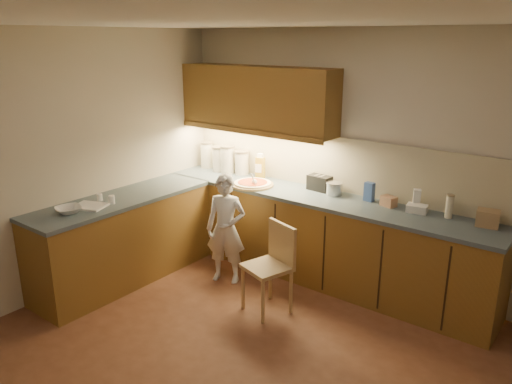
# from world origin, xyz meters

# --- Properties ---
(room) EXTENTS (4.54, 4.50, 2.62)m
(room) POSITION_xyz_m (0.00, 0.00, 1.68)
(room) COLOR brown
(room) RESTS_ON ground
(l_counter) EXTENTS (3.77, 2.62, 0.92)m
(l_counter) POSITION_xyz_m (-0.92, 1.25, 0.46)
(l_counter) COLOR brown
(l_counter) RESTS_ON ground
(backsplash) EXTENTS (3.75, 0.02, 0.58)m
(backsplash) POSITION_xyz_m (-0.38, 1.99, 1.21)
(backsplash) COLOR #BFB594
(backsplash) RESTS_ON l_counter
(upper_cabinets) EXTENTS (1.95, 0.36, 0.73)m
(upper_cabinets) POSITION_xyz_m (-1.27, 1.82, 1.85)
(upper_cabinets) COLOR brown
(upper_cabinets) RESTS_ON ground
(pizza_on_board) EXTENTS (0.47, 0.47, 0.19)m
(pizza_on_board) POSITION_xyz_m (-1.13, 1.57, 0.94)
(pizza_on_board) COLOR tan
(pizza_on_board) RESTS_ON l_counter
(child) EXTENTS (0.50, 0.42, 1.17)m
(child) POSITION_xyz_m (-1.07, 1.04, 0.58)
(child) COLOR silver
(child) RESTS_ON ground
(wooden_chair) EXTENTS (0.48, 0.48, 0.85)m
(wooden_chair) POSITION_xyz_m (-0.33, 0.86, 0.49)
(wooden_chair) COLOR tan
(wooden_chair) RESTS_ON ground
(mixing_bowl) EXTENTS (0.29, 0.29, 0.06)m
(mixing_bowl) POSITION_xyz_m (-1.95, -0.19, 0.95)
(mixing_bowl) COLOR silver
(mixing_bowl) RESTS_ON l_counter
(canister_a) EXTENTS (0.16, 0.16, 0.33)m
(canister_a) POSITION_xyz_m (-2.09, 1.86, 1.08)
(canister_a) COLOR white
(canister_a) RESTS_ON l_counter
(canister_b) EXTENTS (0.18, 0.18, 0.31)m
(canister_b) POSITION_xyz_m (-1.85, 1.83, 1.08)
(canister_b) COLOR silver
(canister_b) RESTS_ON l_counter
(canister_c) EXTENTS (0.18, 0.18, 0.33)m
(canister_c) POSITION_xyz_m (-1.72, 1.82, 1.09)
(canister_c) COLOR beige
(canister_c) RESTS_ON l_counter
(canister_d) EXTENTS (0.18, 0.18, 0.29)m
(canister_d) POSITION_xyz_m (-1.54, 1.88, 1.06)
(canister_d) COLOR silver
(canister_d) RESTS_ON l_counter
(oil_jug) EXTENTS (0.11, 0.09, 0.29)m
(oil_jug) POSITION_xyz_m (-1.25, 1.87, 1.05)
(oil_jug) COLOR #B19123
(oil_jug) RESTS_ON l_counter
(toaster) EXTENTS (0.26, 0.16, 0.17)m
(toaster) POSITION_xyz_m (-0.46, 1.88, 1.00)
(toaster) COLOR black
(toaster) RESTS_ON l_counter
(steel_pot) EXTENTS (0.18, 0.18, 0.14)m
(steel_pot) POSITION_xyz_m (-0.25, 1.82, 0.99)
(steel_pot) COLOR #B1B0B5
(steel_pot) RESTS_ON l_counter
(blue_box) EXTENTS (0.10, 0.08, 0.19)m
(blue_box) POSITION_xyz_m (0.13, 1.86, 1.02)
(blue_box) COLOR #3656A2
(blue_box) RESTS_ON l_counter
(card_box_a) EXTENTS (0.17, 0.14, 0.10)m
(card_box_a) POSITION_xyz_m (0.35, 1.83, 0.97)
(card_box_a) COLOR #AA7B5B
(card_box_a) RESTS_ON l_counter
(white_bottle) EXTENTS (0.09, 0.09, 0.20)m
(white_bottle) POSITION_xyz_m (0.60, 1.90, 1.02)
(white_bottle) COLOR silver
(white_bottle) RESTS_ON l_counter
(flat_pack) EXTENTS (0.20, 0.16, 0.07)m
(flat_pack) POSITION_xyz_m (0.64, 1.82, 0.96)
(flat_pack) COLOR silver
(flat_pack) RESTS_ON l_counter
(tall_jar) EXTENTS (0.07, 0.07, 0.22)m
(tall_jar) POSITION_xyz_m (0.92, 1.85, 1.03)
(tall_jar) COLOR silver
(tall_jar) RESTS_ON l_counter
(card_box_b) EXTENTS (0.21, 0.17, 0.15)m
(card_box_b) POSITION_xyz_m (1.26, 1.84, 0.99)
(card_box_b) COLOR tan
(card_box_b) RESTS_ON l_counter
(dough_cloth) EXTENTS (0.36, 0.33, 0.02)m
(dough_cloth) POSITION_xyz_m (-1.93, 0.02, 0.93)
(dough_cloth) COLOR white
(dough_cloth) RESTS_ON l_counter
(spice_jar_a) EXTENTS (0.07, 0.07, 0.07)m
(spice_jar_a) POSITION_xyz_m (-2.03, 0.21, 0.96)
(spice_jar_a) COLOR white
(spice_jar_a) RESTS_ON l_counter
(spice_jar_b) EXTENTS (0.07, 0.07, 0.08)m
(spice_jar_b) POSITION_xyz_m (-1.86, 0.22, 0.96)
(spice_jar_b) COLOR white
(spice_jar_b) RESTS_ON l_counter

